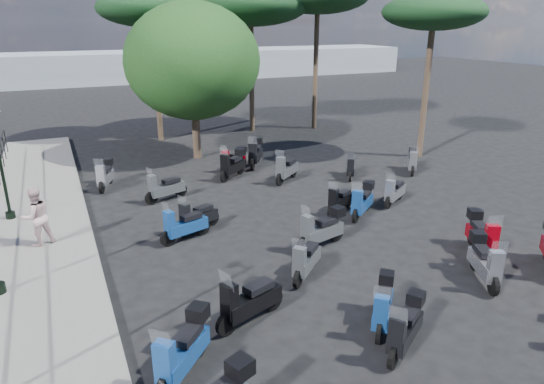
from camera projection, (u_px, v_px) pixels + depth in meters
name	position (u px, v px, depth m)	size (l,w,h in m)	color
ground	(308.00, 265.00, 12.79)	(120.00, 120.00, 0.00)	black
sidewalk	(38.00, 262.00, 12.80)	(3.00, 30.00, 0.15)	slate
pedestrian_far	(36.00, 217.00, 13.37)	(0.82, 0.64, 1.68)	beige
scooter_2	(183.00, 351.00, 8.61)	(1.36, 1.43, 1.44)	black
scooter_3	(184.00, 226.00, 14.07)	(1.62, 0.75, 1.33)	black
scooter_4	(197.00, 218.00, 14.71)	(1.52, 0.85, 1.29)	black
scooter_5	(105.00, 176.00, 18.52)	(0.83, 1.61, 1.34)	black
scooter_7	(383.00, 306.00, 10.08)	(1.20, 1.29, 1.28)	black
scooter_8	(249.00, 302.00, 10.18)	(1.76, 0.86, 1.46)	black
scooter_9	(322.00, 230.00, 13.65)	(1.74, 0.73, 1.41)	black
scooter_10	(165.00, 188.00, 17.21)	(1.63, 0.77, 1.34)	black
scooter_11	(234.00, 160.00, 20.78)	(1.41, 0.87, 1.22)	black
scooter_13	(405.00, 328.00, 9.33)	(1.45, 1.05, 1.31)	black
scooter_14	(485.00, 262.00, 11.84)	(0.99, 1.61, 1.39)	black
scooter_15	(306.00, 261.00, 12.04)	(1.28, 1.17, 1.30)	black
scooter_16	(340.00, 201.00, 16.18)	(1.39, 0.84, 1.21)	black
scooter_17	(233.00, 165.00, 19.73)	(1.49, 1.27, 1.42)	black
scooter_21	(362.00, 202.00, 15.83)	(1.43, 1.18, 1.35)	black
scooter_22	(286.00, 169.00, 19.31)	(1.48, 1.20, 1.42)	black
scooter_23	(255.00, 154.00, 21.38)	(1.19, 1.65, 1.49)	black
scooter_26	(482.00, 236.00, 13.22)	(0.98, 1.65, 1.42)	black
scooter_27	(394.00, 192.00, 16.91)	(1.41, 0.94, 1.26)	black
scooter_28	(350.00, 167.00, 19.79)	(0.96, 1.31, 1.19)	black
scooter_29	(412.00, 161.00, 20.49)	(1.13, 1.37, 1.29)	black
broadleaf_tree	(193.00, 61.00, 21.39)	(6.02, 6.02, 6.96)	#38281E
pine_0	(251.00, 6.00, 26.15)	(6.32, 6.32, 7.98)	#38281E
pine_2	(151.00, 9.00, 24.00)	(5.35, 5.35, 7.63)	#38281E
pine_3	(434.00, 13.00, 20.96)	(4.48, 4.48, 7.24)	#38281E
distant_hills	(104.00, 67.00, 50.89)	(70.00, 8.00, 3.00)	gray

